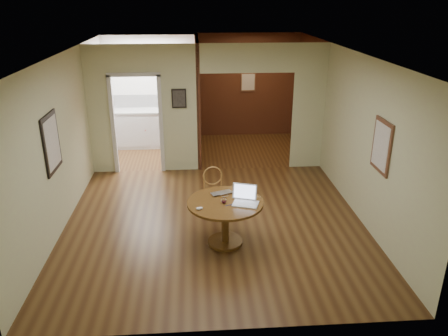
{
  "coord_description": "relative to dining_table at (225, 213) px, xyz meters",
  "views": [
    {
      "loc": [
        -0.3,
        -6.47,
        3.6
      ],
      "look_at": [
        0.14,
        -0.2,
        1.09
      ],
      "focal_mm": 35.0,
      "sensor_mm": 36.0,
      "label": 1
    }
  ],
  "objects": [
    {
      "name": "open_laptop",
      "position": [
        0.3,
        -0.04,
        0.25
      ],
      "size": [
        0.43,
        0.42,
        0.26
      ],
      "rotation": [
        0.0,
        0.0,
        -0.32
      ],
      "color": "silver",
      "rests_on": "dining_table"
    },
    {
      "name": "dining_table",
      "position": [
        0.0,
        0.0,
        0.0
      ],
      "size": [
        1.15,
        1.15,
        0.72
      ],
      "rotation": [
        0.0,
        0.0,
        -0.21
      ],
      "color": "brown",
      "rests_on": "ground"
    },
    {
      "name": "closed_laptop",
      "position": [
        -0.02,
        0.23,
        0.2
      ],
      "size": [
        0.39,
        0.32,
        0.03
      ],
      "primitive_type": "imported",
      "rotation": [
        0.0,
        0.0,
        0.35
      ],
      "color": "#B1B1B5",
      "rests_on": "dining_table"
    },
    {
      "name": "wine_glass",
      "position": [
        -0.02,
        -0.05,
        0.23
      ],
      "size": [
        0.08,
        0.08,
        0.09
      ],
      "primitive_type": null,
      "color": "white",
      "rests_on": "dining_table"
    },
    {
      "name": "mouse",
      "position": [
        -0.39,
        -0.23,
        0.21
      ],
      "size": [
        0.11,
        0.08,
        0.04
      ],
      "primitive_type": "ellipsoid",
      "rotation": [
        0.0,
        0.0,
        0.25
      ],
      "color": "silver",
      "rests_on": "dining_table"
    },
    {
      "name": "chair",
      "position": [
        -0.13,
        0.95,
        -0.04
      ],
      "size": [
        0.41,
        0.41,
        0.88
      ],
      "rotation": [
        0.0,
        0.0,
        0.12
      ],
      "color": "olive",
      "rests_on": "ground"
    },
    {
      "name": "grocery_bag",
      "position": [
        -1.13,
        4.81,
        0.55
      ],
      "size": [
        0.35,
        0.32,
        0.28
      ],
      "primitive_type": "ellipsoid",
      "rotation": [
        0.0,
        0.0,
        -0.36
      ],
      "color": "tan",
      "rests_on": "kitchen_cabinet"
    },
    {
      "name": "pen",
      "position": [
        0.06,
        -0.12,
        0.19
      ],
      "size": [
        0.13,
        0.05,
        0.01
      ],
      "primitive_type": "cylinder",
      "rotation": [
        0.0,
        1.57,
        0.34
      ],
      "color": "navy",
      "rests_on": "dining_table"
    },
    {
      "name": "room_shell",
      "position": [
        -0.6,
        3.71,
        0.76
      ],
      "size": [
        5.2,
        7.5,
        5.0
      ],
      "color": "white",
      "rests_on": "ground"
    },
    {
      "name": "kitchen_cabinet",
      "position": [
        -1.48,
        4.81,
        -0.06
      ],
      "size": [
        2.06,
        0.6,
        0.94
      ],
      "color": "silver",
      "rests_on": "ground"
    },
    {
      "name": "floor",
      "position": [
        -0.13,
        0.61,
        -0.53
      ],
      "size": [
        5.0,
        5.0,
        0.0
      ],
      "primitive_type": "plane",
      "color": "#432713",
      "rests_on": "ground"
    }
  ]
}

